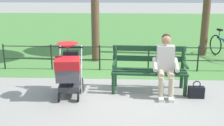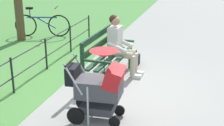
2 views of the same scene
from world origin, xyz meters
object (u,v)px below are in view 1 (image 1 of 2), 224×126
at_px(park_bench, 149,67).
at_px(stroller, 69,69).
at_px(bicycle, 224,47).
at_px(person_on_bench, 166,63).
at_px(handbag, 196,92).

distance_m(park_bench, stroller, 1.73).
xyz_separation_m(stroller, bicycle, (-4.27, -3.30, -0.23)).
height_order(park_bench, person_on_bench, person_on_bench).
relative_size(person_on_bench, bicycle, 0.79).
bearing_deg(person_on_bench, park_bench, -34.78).
relative_size(handbag, bicycle, 0.23).
relative_size(park_bench, person_on_bench, 1.27).
bearing_deg(stroller, handbag, -179.15).
height_order(stroller, handbag, stroller).
bearing_deg(bicycle, stroller, 37.74).
xyz_separation_m(person_on_bench, stroller, (1.98, 0.24, -0.08)).
xyz_separation_m(person_on_bench, handbag, (-0.62, 0.20, -0.55)).
bearing_deg(handbag, stroller, 0.85).
bearing_deg(park_bench, handbag, 155.84).
bearing_deg(park_bench, stroller, 15.56).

